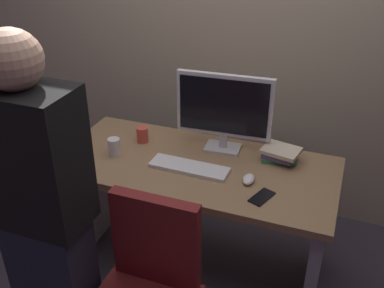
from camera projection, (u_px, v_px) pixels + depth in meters
The scene contains 10 objects.
ground_plane at pixel (195, 263), 2.82m from camera, with size 9.00×9.00×0.00m, color #3D3842.
desk at pixel (195, 196), 2.57m from camera, with size 1.54×0.71×0.73m.
person_at_desk at pixel (44, 220), 1.86m from camera, with size 0.40×0.24×1.64m.
monitor at pixel (224, 109), 2.48m from camera, with size 0.54×0.15×0.46m.
keyboard at pixel (189, 167), 2.41m from camera, with size 0.43×0.13×0.02m, color white.
mouse at pixel (249, 179), 2.30m from camera, with size 0.06×0.10×0.03m, color white.
cup_near_keyboard at pixel (114, 147), 2.53m from camera, with size 0.07×0.07×0.10m, color silver.
cup_by_monitor at pixel (142, 135), 2.67m from camera, with size 0.07×0.07×0.09m, color #D84C3F.
book_stack at pixel (280, 154), 2.48m from camera, with size 0.22×0.19×0.08m.
cell_phone at pixel (262, 197), 2.19m from camera, with size 0.07×0.14×0.01m, color black.
Camera 1 is at (0.72, -1.98, 2.02)m, focal length 42.13 mm.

